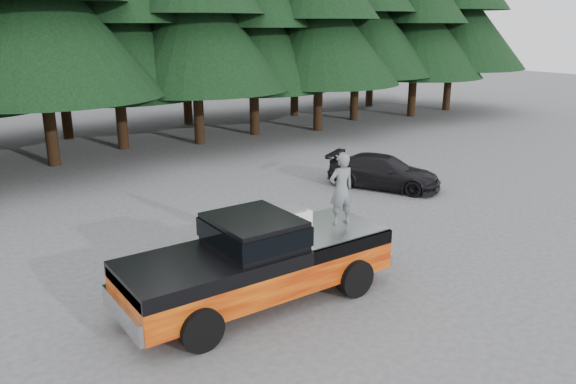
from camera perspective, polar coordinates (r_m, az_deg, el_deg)
ground at (r=12.94m, az=-2.88°, el=-9.45°), size 120.00×120.00×0.00m
pickup_truck at (r=11.98m, az=-3.02°, el=-8.17°), size 6.00×2.04×1.33m
truck_cab at (r=11.56m, az=-3.52°, el=-3.97°), size 1.66×1.90×0.59m
air_compressor at (r=12.11m, az=0.20°, el=-3.14°), size 0.77×0.65×0.51m
man_on_bed at (r=12.61m, az=5.42°, el=0.29°), size 0.65×0.48×1.64m
parked_car at (r=20.49m, az=9.71°, el=2.04°), size 3.38×4.35×1.18m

